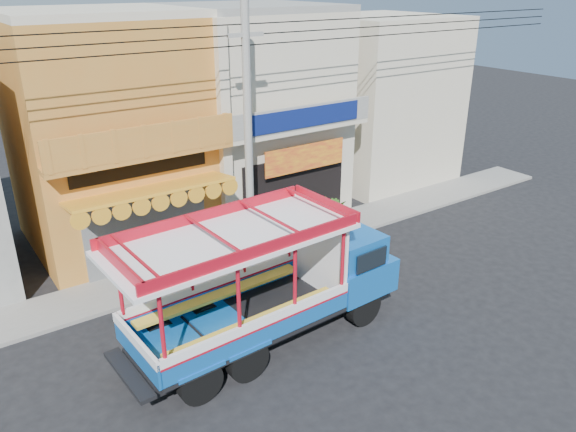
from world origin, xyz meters
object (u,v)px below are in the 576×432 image
object	(u,v)px
potted_plant_a	(331,215)
potted_plant_c	(321,209)
green_sign	(138,266)
potted_plant_b	(335,212)
utility_pole	(252,120)
songthaew_truck	(282,277)

from	to	relation	value
potted_plant_a	potted_plant_c	xyz separation A→B (m)	(0.17, 0.86, -0.05)
green_sign	potted_plant_b	size ratio (longest dim) A/B	1.03
utility_pole	green_sign	size ratio (longest dim) A/B	25.65
utility_pole	potted_plant_b	distance (m)	6.07
green_sign	potted_plant_a	size ratio (longest dim) A/B	0.98
songthaew_truck	potted_plant_b	world-z (taller)	songthaew_truck
potted_plant_a	potted_plant_c	bearing A→B (deg)	62.59
potted_plant_a	potted_plant_b	distance (m)	0.38
potted_plant_b	potted_plant_c	size ratio (longest dim) A/B	1.05
songthaew_truck	potted_plant_c	bearing A→B (deg)	44.16
potted_plant_c	songthaew_truck	bearing A→B (deg)	-40.30
potted_plant_b	green_sign	bearing A→B (deg)	61.68
utility_pole	green_sign	distance (m)	5.96
utility_pole	potted_plant_c	xyz separation A→B (m)	(3.98, 1.40, -4.41)
potted_plant_c	green_sign	bearing A→B (deg)	-81.35
green_sign	potted_plant_c	distance (m)	7.83
green_sign	potted_plant_b	distance (m)	7.99
utility_pole	potted_plant_c	world-z (taller)	utility_pole
utility_pole	songthaew_truck	world-z (taller)	utility_pole
utility_pole	potted_plant_c	bearing A→B (deg)	19.39
songthaew_truck	potted_plant_a	size ratio (longest dim) A/B	7.20
utility_pole	songthaew_truck	bearing A→B (deg)	-111.69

